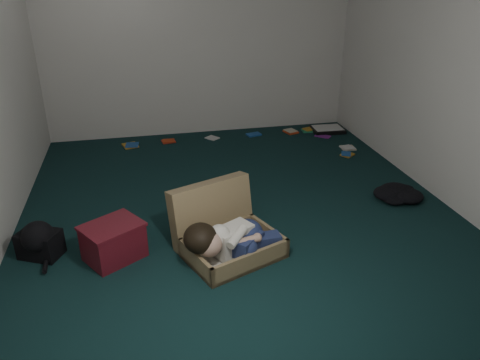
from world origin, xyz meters
name	(u,v)px	position (x,y,z in m)	size (l,w,h in m)	color
floor	(237,206)	(0.00, 0.00, 0.00)	(4.50, 4.50, 0.00)	black
wall_back	(199,35)	(0.00, 2.25, 1.30)	(4.50, 4.50, 0.00)	white
wall_front	(348,181)	(0.00, -2.25, 1.30)	(4.50, 4.50, 0.00)	white
wall_right	(446,61)	(2.00, 0.00, 1.30)	(4.50, 4.50, 0.00)	white
suitcase	(224,232)	(-0.25, -0.69, 0.16)	(0.93, 0.92, 0.53)	olive
person	(231,239)	(-0.23, -0.87, 0.20)	(0.80, 0.41, 0.33)	white
maroon_bin	(113,241)	(-1.13, -0.63, 0.15)	(0.55, 0.52, 0.30)	maroon
backpack	(40,243)	(-1.70, -0.47, 0.12)	(0.39, 0.31, 0.23)	black
clothing_pile	(397,192)	(1.60, -0.17, 0.06)	(0.40, 0.33, 0.13)	black
paper_tray	(328,129)	(1.70, 1.88, 0.03)	(0.44, 0.34, 0.06)	black
book_scatter	(271,139)	(0.84, 1.74, 0.01)	(2.86, 1.18, 0.02)	#C88B23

